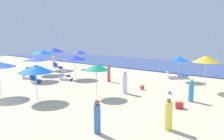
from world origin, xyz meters
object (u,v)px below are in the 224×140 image
umbrella_2 (206,59)px  lounge_chair_9_1 (173,76)px  lounge_chair_4_0 (66,74)px  beachgoer_5 (97,117)px  umbrella_0 (79,52)px  lounge_chair_8_1 (35,80)px  beach_ball_1 (170,92)px  lounge_chair_4_1 (65,78)px  lounge_chair_9_0 (181,76)px  beachgoer_2 (168,115)px  cooler_box_2 (179,105)px  beach_ball_0 (142,87)px  umbrella_9 (179,59)px  lounge_chair_5_0 (58,66)px  umbrella_4 (75,58)px  beachgoer_4 (191,91)px  umbrella_1 (42,52)px  umbrella_7 (36,68)px  lounge_chair_8_0 (28,76)px  lounge_chair_1_0 (31,71)px  beachgoer_3 (54,61)px  umbrella_5 (54,50)px  umbrella_6 (97,67)px  beachgoer_1 (109,74)px  umbrella_8 (36,59)px  beachgoer_0 (125,83)px

umbrella_2 → lounge_chair_9_1: size_ratio=1.96×
lounge_chair_4_0 → beachgoer_5: bearing=-108.8°
umbrella_0 → lounge_chair_4_0: 6.04m
lounge_chair_8_1 → beach_ball_1: lounge_chair_8_1 is taller
umbrella_2 → lounge_chair_4_1: umbrella_2 is taller
beach_ball_1 → lounge_chair_9_0: bearing=103.2°
beachgoer_2 → cooler_box_2: 3.54m
cooler_box_2 → lounge_chair_9_0: bearing=-100.5°
beach_ball_0 → umbrella_9: bearing=79.5°
lounge_chair_4_1 → lounge_chair_5_0: size_ratio=1.02×
umbrella_4 → beachgoer_4: umbrella_4 is taller
umbrella_1 → umbrella_4: size_ratio=1.15×
umbrella_7 → lounge_chair_8_0: (-7.07, 3.95, -1.94)m
lounge_chair_1_0 → umbrella_4: umbrella_4 is taller
beachgoer_3 → umbrella_2: bearing=13.6°
lounge_chair_4_0 → beachgoer_5: beachgoer_5 is taller
umbrella_9 → beachgoer_4: umbrella_9 is taller
lounge_chair_1_0 → beachgoer_2: bearing=-115.8°
beachgoer_4 → umbrella_4: bearing=1.2°
lounge_chair_5_0 → beachgoer_5: bearing=-118.6°
umbrella_1 → beachgoer_4: umbrella_1 is taller
umbrella_0 → beachgoer_4: size_ratio=1.53×
lounge_chair_4_0 → beach_ball_0: (9.40, -0.20, -0.09)m
umbrella_5 → beachgoer_4: bearing=-11.0°
beachgoer_5 → umbrella_4: bearing=122.1°
lounge_chair_1_0 → beachgoer_4: bearing=-99.8°
lounge_chair_4_0 → beach_ball_0: 9.40m
umbrella_6 → umbrella_0: bearing=140.1°
umbrella_0 → beachgoer_5: size_ratio=1.49×
lounge_chair_1_0 → umbrella_9: umbrella_9 is taller
beachgoer_1 → lounge_chair_4_1: bearing=-40.2°
beachgoer_2 → beachgoer_4: bearing=-34.0°
umbrella_4 → lounge_chair_8_0: size_ratio=1.54×
lounge_chair_9_1 → beachgoer_2: bearing=159.4°
umbrella_5 → beachgoer_2: umbrella_5 is taller
beachgoer_4 → cooler_box_2: beachgoer_4 is taller
lounge_chair_9_0 → umbrella_9: bearing=143.6°
lounge_chair_9_0 → beachgoer_1: (-5.00, -5.57, 0.47)m
umbrella_7 → umbrella_8: (-5.91, 4.16, -0.08)m
lounge_chair_8_0 → lounge_chair_9_1: 14.65m
umbrella_9 → beachgoer_1: umbrella_9 is taller
umbrella_4 → beachgoer_3: bearing=154.4°
beachgoer_4 → umbrella_0: bearing=-14.1°
umbrella_6 → umbrella_9: 9.33m
umbrella_0 → beachgoer_0: 13.77m
lounge_chair_9_1 → beach_ball_0: lounge_chair_9_1 is taller
lounge_chair_9_0 → beach_ball_1: 6.67m
lounge_chair_1_0 → lounge_chair_8_0: lounge_chair_8_0 is taller
lounge_chair_4_0 → umbrella_2: bearing=-61.8°
lounge_chair_8_0 → beachgoer_2: size_ratio=0.99×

